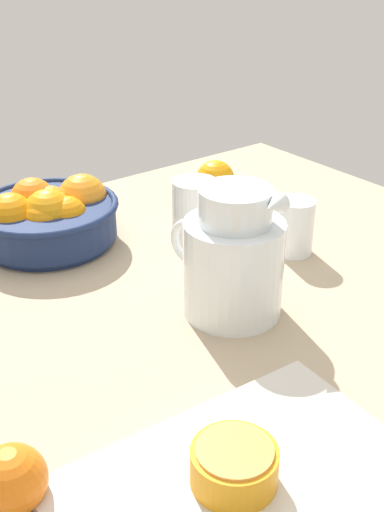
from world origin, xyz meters
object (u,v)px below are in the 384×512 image
(second_glass, at_px, (194,217))
(orange_half_0, at_px, (234,465))
(juice_glass, at_px, (294,230))
(loose_orange_0, at_px, (215,180))
(cutting_board, at_px, (245,493))
(loose_orange_1, at_px, (12,480))
(fruit_bowl, at_px, (46,216))
(juice_pitcher, at_px, (233,266))

(second_glass, xyz_separation_m, orange_half_0, (-0.30, -0.46, -0.01))
(juice_glass, xyz_separation_m, loose_orange_0, (0.05, 0.27, -0.00))
(loose_orange_0, bearing_deg, cutting_board, -126.99)
(second_glass, relative_size, orange_half_0, 1.36)
(loose_orange_0, relative_size, loose_orange_1, 1.13)
(juice_glass, xyz_separation_m, loose_orange_1, (-0.59, -0.22, -0.01))
(cutting_board, height_order, orange_half_0, orange_half_0)
(orange_half_0, bearing_deg, second_glass, 56.39)
(orange_half_0, height_order, loose_orange_1, loose_orange_1)
(fruit_bowl, height_order, cutting_board, fruit_bowl)
(cutting_board, relative_size, loose_orange_0, 4.56)
(juice_pitcher, xyz_separation_m, second_glass, (0.09, 0.20, -0.02))
(second_glass, bearing_deg, juice_pitcher, -113.59)
(orange_half_0, relative_size, loose_orange_1, 1.24)
(juice_pitcher, bearing_deg, orange_half_0, -130.21)
(fruit_bowl, relative_size, loose_orange_0, 3.18)
(juice_pitcher, distance_m, loose_orange_1, 0.42)
(loose_orange_0, xyz_separation_m, loose_orange_1, (-0.64, -0.48, -0.00))
(fruit_bowl, xyz_separation_m, juice_pitcher, (0.11, -0.36, 0.02))
(cutting_board, bearing_deg, second_glass, 57.50)
(second_glass, distance_m, loose_orange_1, 0.59)
(juice_pitcher, distance_m, orange_half_0, 0.34)
(cutting_board, bearing_deg, juice_glass, 39.83)
(cutting_board, xyz_separation_m, loose_orange_0, (0.46, 0.61, 0.03))
(fruit_bowl, distance_m, orange_half_0, 0.62)
(cutting_board, bearing_deg, orange_half_0, 108.27)
(juice_glass, height_order, cutting_board, juice_glass)
(loose_orange_0, height_order, loose_orange_1, loose_orange_0)
(fruit_bowl, relative_size, cutting_board, 0.70)
(fruit_bowl, bearing_deg, cutting_board, -99.17)
(cutting_board, xyz_separation_m, loose_orange_1, (-0.18, 0.13, 0.03))
(juice_pitcher, height_order, second_glass, juice_pitcher)
(orange_half_0, xyz_separation_m, loose_orange_1, (-0.17, 0.11, -0.00))
(juice_glass, relative_size, cutting_board, 0.27)
(loose_orange_0, bearing_deg, juice_glass, -100.08)
(fruit_bowl, xyz_separation_m, loose_orange_0, (0.36, -0.02, -0.01))
(juice_pitcher, bearing_deg, second_glass, 66.41)
(juice_glass, bearing_deg, loose_orange_0, 79.92)
(fruit_bowl, xyz_separation_m, cutting_board, (-0.10, -0.63, -0.04))
(second_glass, bearing_deg, cutting_board, -122.50)
(fruit_bowl, height_order, second_glass, second_glass)
(cutting_board, distance_m, loose_orange_1, 0.22)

